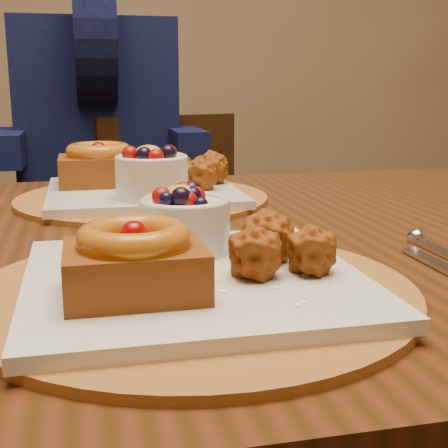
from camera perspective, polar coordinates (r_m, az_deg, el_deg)
The scene contains 5 objects.
dining_table at distance 0.77m, azimuth -5.63°, elevation -6.59°, with size 1.60×0.90×0.76m.
place_setting_near at distance 0.53m, azimuth -3.14°, elevation -3.99°, with size 0.38×0.38×0.08m.
place_setting_far at distance 0.95m, azimuth -7.68°, elevation 3.80°, with size 0.38×0.38×0.09m.
chair_far at distance 1.67m, azimuth -3.18°, elevation -3.30°, with size 0.52×0.52×0.84m.
diner at distance 1.73m, azimuth -11.63°, elevation 11.60°, with size 0.52×0.50×0.84m.
Camera 1 is at (-0.16, -0.83, 0.93)m, focal length 50.00 mm.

